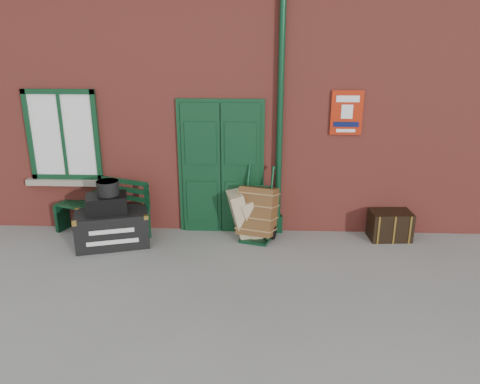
# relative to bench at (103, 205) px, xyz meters

# --- Properties ---
(ground) EXTENTS (80.00, 80.00, 0.00)m
(ground) POSITION_rel_bench_xyz_m (2.27, -1.25, -0.50)
(ground) COLOR gray
(ground) RESTS_ON ground
(station_building) EXTENTS (10.30, 4.30, 4.36)m
(station_building) POSITION_rel_bench_xyz_m (2.27, 2.24, 1.66)
(station_building) COLOR #A13F34
(station_building) RESTS_ON ground
(bench) EXTENTS (1.69, 1.05, 1.00)m
(bench) POSITION_rel_bench_xyz_m (0.00, 0.00, 0.00)
(bench) COLOR #0E341C
(bench) RESTS_ON ground
(houdini_trunk) EXTENTS (1.25, 0.91, 0.56)m
(houdini_trunk) POSITION_rel_bench_xyz_m (0.27, -0.44, -0.22)
(houdini_trunk) COLOR black
(houdini_trunk) RESTS_ON ground
(strongbox) EXTENTS (0.72, 0.60, 0.28)m
(strongbox) POSITION_rel_bench_xyz_m (0.22, -0.44, 0.20)
(strongbox) COLOR black
(strongbox) RESTS_ON houdini_trunk
(hatbox) EXTENTS (0.42, 0.42, 0.22)m
(hatbox) POSITION_rel_bench_xyz_m (0.25, -0.41, 0.45)
(hatbox) COLOR black
(hatbox) RESTS_ON strongbox
(suitcase_back) EXTENTS (0.52, 0.63, 0.80)m
(suitcase_back) POSITION_rel_bench_xyz_m (2.28, -0.00, -0.10)
(suitcase_back) COLOR tan
(suitcase_back) RESTS_ON ground
(suitcase_front) EXTENTS (0.50, 0.57, 0.69)m
(suitcase_front) POSITION_rel_bench_xyz_m (2.46, -0.01, -0.16)
(suitcase_front) COLOR tan
(suitcase_front) RESTS_ON ground
(porter_trolley) EXTENTS (0.72, 0.75, 1.18)m
(porter_trolley) POSITION_rel_bench_xyz_m (2.59, -0.07, -0.05)
(porter_trolley) COLOR #0D361E
(porter_trolley) RESTS_ON ground
(dark_trunk) EXTENTS (0.69, 0.48, 0.47)m
(dark_trunk) POSITION_rel_bench_xyz_m (4.77, -0.00, -0.27)
(dark_trunk) COLOR black
(dark_trunk) RESTS_ON ground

